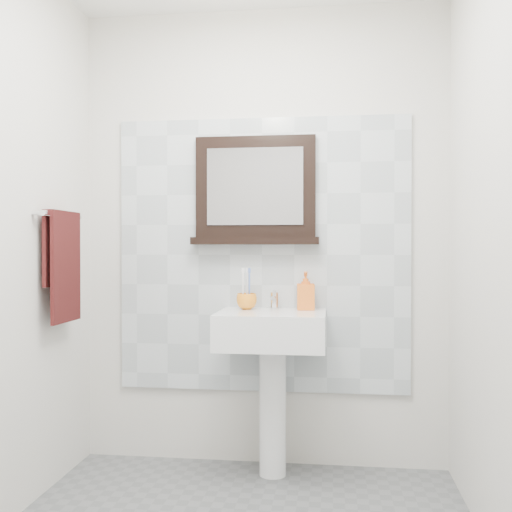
{
  "coord_description": "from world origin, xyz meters",
  "views": [
    {
      "loc": [
        0.39,
        -2.18,
        1.18
      ],
      "look_at": [
        0.04,
        0.55,
        1.15
      ],
      "focal_mm": 42.0,
      "sensor_mm": 36.0,
      "label": 1
    }
  ],
  "objects": [
    {
      "name": "back_wall",
      "position": [
        0.0,
        1.1,
        1.25
      ],
      "size": [
        2.0,
        0.01,
        2.5
      ],
      "primitive_type": "cube",
      "color": "silver",
      "rests_on": "ground"
    },
    {
      "name": "front_wall",
      "position": [
        0.0,
        -1.1,
        1.25
      ],
      "size": [
        2.0,
        0.01,
        2.5
      ],
      "primitive_type": "cube",
      "color": "silver",
      "rests_on": "ground"
    },
    {
      "name": "right_wall",
      "position": [
        1.0,
        0.0,
        1.25
      ],
      "size": [
        0.01,
        2.2,
        2.5
      ],
      "primitive_type": "cube",
      "color": "silver",
      "rests_on": "ground"
    },
    {
      "name": "splashback",
      "position": [
        0.0,
        1.09,
        1.15
      ],
      "size": [
        1.6,
        0.02,
        1.5
      ],
      "primitive_type": "cube",
      "color": "silver",
      "rests_on": "back_wall"
    },
    {
      "name": "pedestal_sink",
      "position": [
        0.08,
        0.87,
        0.68
      ],
      "size": [
        0.55,
        0.44,
        0.96
      ],
      "color": "white",
      "rests_on": "ground"
    },
    {
      "name": "toothbrush_cup",
      "position": [
        -0.07,
        0.97,
        0.9
      ],
      "size": [
        0.11,
        0.11,
        0.09
      ],
      "primitive_type": "imported",
      "rotation": [
        0.0,
        0.0,
        0.03
      ],
      "color": "orange",
      "rests_on": "pedestal_sink"
    },
    {
      "name": "toothbrushes",
      "position": [
        -0.07,
        0.97,
        0.98
      ],
      "size": [
        0.05,
        0.04,
        0.21
      ],
      "color": "white",
      "rests_on": "toothbrush_cup"
    },
    {
      "name": "soap_dispenser",
      "position": [
        0.24,
        0.99,
        0.96
      ],
      "size": [
        0.1,
        0.1,
        0.2
      ],
      "primitive_type": "imported",
      "rotation": [
        0.0,
        0.0,
        0.09
      ],
      "color": "#E6451B",
      "rests_on": "pedestal_sink"
    },
    {
      "name": "framed_mirror",
      "position": [
        -0.03,
        1.06,
        1.49
      ],
      "size": [
        0.7,
        0.11,
        0.59
      ],
      "color": "black",
      "rests_on": "back_wall"
    },
    {
      "name": "towel_bar",
      "position": [
        -0.95,
        0.64,
        1.35
      ],
      "size": [
        0.07,
        0.4,
        0.03
      ],
      "color": "silver",
      "rests_on": "left_wall"
    },
    {
      "name": "hand_towel",
      "position": [
        -0.94,
        0.64,
        1.14
      ],
      "size": [
        0.06,
        0.3,
        0.55
      ],
      "color": "#330E0E",
      "rests_on": "towel_bar"
    }
  ]
}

